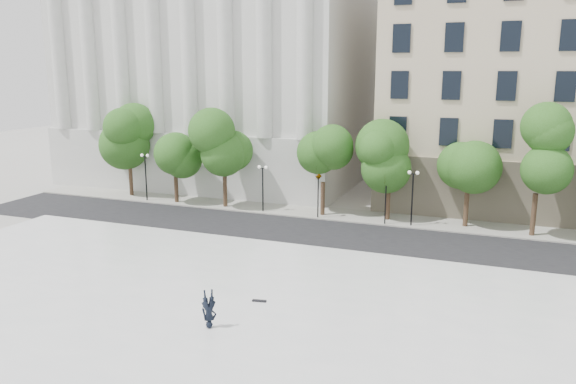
# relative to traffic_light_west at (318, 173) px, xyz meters

# --- Properties ---
(ground) EXTENTS (160.00, 160.00, 0.00)m
(ground) POSITION_rel_traffic_light_west_xyz_m (1.58, -22.30, -3.77)
(ground) COLOR #ADAAA3
(ground) RESTS_ON ground
(plaza) EXTENTS (44.00, 22.00, 0.45)m
(plaza) POSITION_rel_traffic_light_west_xyz_m (1.58, -19.30, -3.54)
(plaza) COLOR silver
(plaza) RESTS_ON ground
(street) EXTENTS (60.00, 8.00, 0.02)m
(street) POSITION_rel_traffic_light_west_xyz_m (1.58, -4.30, -3.76)
(street) COLOR black
(street) RESTS_ON ground
(far_sidewalk) EXTENTS (60.00, 4.00, 0.12)m
(far_sidewalk) POSITION_rel_traffic_light_west_xyz_m (1.58, 1.70, -3.71)
(far_sidewalk) COLOR #9D9C91
(far_sidewalk) RESTS_ON ground
(building_west) EXTENTS (31.50, 27.65, 25.60)m
(building_west) POSITION_rel_traffic_light_west_xyz_m (-15.42, 16.27, 9.12)
(building_west) COLOR beige
(building_west) RESTS_ON ground
(traffic_light_west) EXTENTS (0.77, 1.95, 4.27)m
(traffic_light_west) POSITION_rel_traffic_light_west_xyz_m (0.00, 0.00, 0.00)
(traffic_light_west) COLOR black
(traffic_light_west) RESTS_ON ground
(traffic_light_east) EXTENTS (0.67, 1.87, 4.24)m
(traffic_light_east) POSITION_rel_traffic_light_west_xyz_m (5.49, 0.00, -0.03)
(traffic_light_east) COLOR black
(traffic_light_east) RESTS_ON ground
(person_lying) EXTENTS (1.51, 1.88, 0.49)m
(person_lying) POSITION_rel_traffic_light_west_xyz_m (1.74, -21.44, -3.07)
(person_lying) COLOR black
(person_lying) RESTS_ON plaza
(skateboard) EXTENTS (0.74, 0.31, 0.07)m
(skateboard) POSITION_rel_traffic_light_west_xyz_m (2.67, -17.96, -3.28)
(skateboard) COLOR black
(skateboard) RESTS_ON plaza
(street_trees) EXTENTS (46.26, 5.09, 7.72)m
(street_trees) POSITION_rel_traffic_light_west_xyz_m (1.43, 1.15, 1.55)
(street_trees) COLOR #382619
(street_trees) RESTS_ON ground
(lamp_posts) EXTENTS (36.97, 0.28, 4.48)m
(lamp_posts) POSITION_rel_traffic_light_west_xyz_m (1.43, 0.30, -0.77)
(lamp_posts) COLOR black
(lamp_posts) RESTS_ON ground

